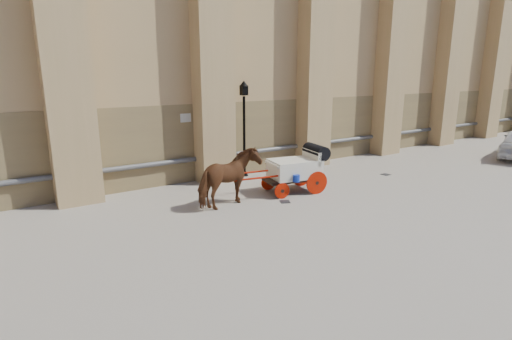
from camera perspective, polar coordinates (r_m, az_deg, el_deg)
ground at (r=13.48m, az=5.12°, el=-4.26°), size 90.00×90.00×0.00m
horse at (r=12.58m, az=-3.85°, el=-1.22°), size 2.34×1.51×1.83m
carriage at (r=14.23m, az=6.01°, el=0.41°), size 3.89×1.66×1.65m
street_lamp at (r=16.12m, az=-1.71°, el=6.28°), size 0.36×0.36×3.85m
drain_grate_near at (r=13.26m, az=4.16°, el=-4.52°), size 0.42×0.42×0.01m
drain_grate_far at (r=17.54m, az=18.03°, el=-0.60°), size 0.32×0.32×0.01m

